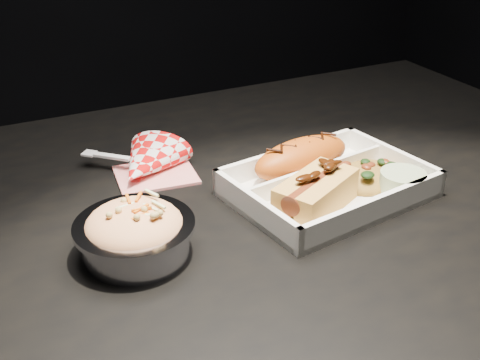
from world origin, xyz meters
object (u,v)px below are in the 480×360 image
at_px(dining_table, 249,251).
at_px(foil_coleslaw_cup, 135,231).
at_px(food_tray, 327,188).
at_px(hotdog, 316,190).
at_px(napkin_fork, 146,164).
at_px(fried_pastry, 302,158).

distance_m(dining_table, foil_coleslaw_cup, 0.22).
distance_m(food_tray, hotdog, 0.06).
distance_m(food_tray, foil_coleslaw_cup, 0.27).
relative_size(food_tray, napkin_fork, 1.80).
height_order(fried_pastry, napkin_fork, napkin_fork).
height_order(dining_table, food_tray, food_tray).
xyz_separation_m(hotdog, foil_coleslaw_cup, (-0.23, 0.01, -0.00)).
distance_m(dining_table, food_tray, 0.14).
bearing_deg(food_tray, dining_table, 146.63).
height_order(foil_coleslaw_cup, napkin_fork, same).
height_order(food_tray, hotdog, hotdog).
xyz_separation_m(fried_pastry, foil_coleslaw_cup, (-0.26, -0.07, -0.00)).
height_order(dining_table, hotdog, hotdog).
bearing_deg(foil_coleslaw_cup, hotdog, -3.27).
bearing_deg(dining_table, hotdog, -55.21).
xyz_separation_m(foil_coleslaw_cup, napkin_fork, (0.07, 0.18, -0.01)).
height_order(fried_pastry, foil_coleslaw_cup, foil_coleslaw_cup).
xyz_separation_m(dining_table, fried_pastry, (0.09, 0.01, 0.12)).
distance_m(hotdog, napkin_fork, 0.25).
bearing_deg(foil_coleslaw_cup, food_tray, 4.20).
height_order(hotdog, napkin_fork, napkin_fork).
xyz_separation_m(dining_table, napkin_fork, (-0.10, 0.12, 0.11)).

